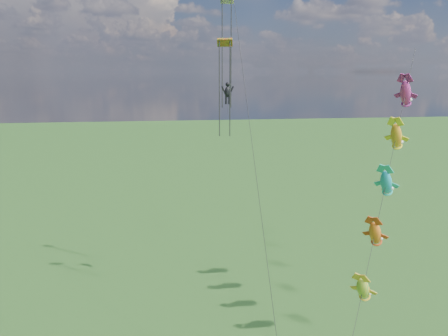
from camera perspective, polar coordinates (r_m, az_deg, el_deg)
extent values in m
cylinder|color=black|center=(30.05, 19.89, -4.39)|extent=(10.09, 12.25, 20.10)
ellipsoid|color=green|center=(28.47, 17.71, -14.75)|extent=(1.80, 1.97, 2.18)
ellipsoid|color=orange|center=(29.36, 19.14, -8.02)|extent=(1.80, 1.97, 2.18)
ellipsoid|color=#197DBF|center=(30.64, 20.43, -1.77)|extent=(1.80, 1.97, 2.18)
ellipsoid|color=red|center=(32.27, 21.59, 3.92)|extent=(1.80, 1.97, 2.18)
ellipsoid|color=#D83388|center=(34.20, 22.64, 9.01)|extent=(1.80, 1.97, 2.18)
cylinder|color=black|center=(27.01, 3.78, 2.49)|extent=(0.80, 17.08, 27.41)
cube|color=#119015|center=(31.84, 0.11, 16.09)|extent=(1.12, 0.62, 0.59)
cylinder|color=black|center=(31.75, -0.57, 9.94)|extent=(0.08, 0.08, 6.82)
cylinder|color=black|center=(31.86, 0.79, 9.95)|extent=(0.08, 0.08, 6.82)
cylinder|color=black|center=(34.91, -0.21, 14.40)|extent=(0.08, 0.08, 8.36)
cylinder|color=black|center=(35.00, 0.94, 14.39)|extent=(0.08, 0.08, 8.36)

